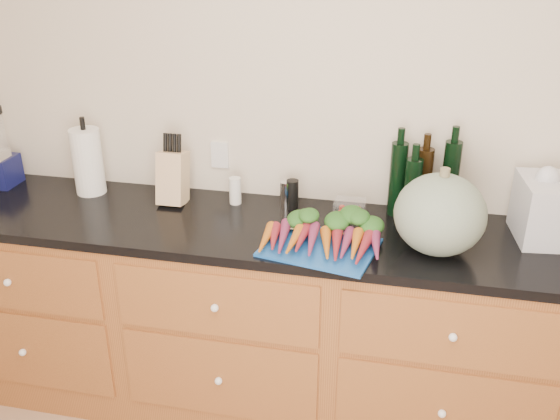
% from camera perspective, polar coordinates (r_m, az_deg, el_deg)
% --- Properties ---
extents(wall_back, '(4.10, 0.05, 2.60)m').
position_cam_1_polar(wall_back, '(2.71, 6.86, 7.91)').
color(wall_back, beige).
rests_on(wall_back, ground).
extents(cabinets, '(3.60, 0.64, 0.90)m').
position_cam_1_polar(cabinets, '(2.79, 5.27, -10.99)').
color(cabinets, brown).
rests_on(cabinets, ground).
extents(countertop, '(3.64, 0.62, 0.04)m').
position_cam_1_polar(countertop, '(2.55, 5.69, -2.39)').
color(countertop, black).
rests_on(countertop, cabinets).
extents(cutting_board, '(0.47, 0.39, 0.01)m').
position_cam_1_polar(cutting_board, '(2.41, 3.66, -3.42)').
color(cutting_board, '#1750A3').
rests_on(cutting_board, countertop).
extents(carrots, '(0.47, 0.34, 0.07)m').
position_cam_1_polar(carrots, '(2.43, 3.84, -2.24)').
color(carrots, '#C36517').
rests_on(carrots, cutting_board).
extents(squash, '(0.34, 0.34, 0.31)m').
position_cam_1_polar(squash, '(2.39, 14.42, -0.40)').
color(squash, slate).
rests_on(squash, countertop).
extents(paper_towel, '(0.13, 0.13, 0.30)m').
position_cam_1_polar(paper_towel, '(2.97, -17.17, 4.26)').
color(paper_towel, white).
rests_on(paper_towel, countertop).
extents(knife_block, '(0.12, 0.12, 0.23)m').
position_cam_1_polar(knife_block, '(2.79, -9.77, 2.93)').
color(knife_block, tan).
rests_on(knife_block, countertop).
extents(grinder_salt, '(0.05, 0.05, 0.12)m').
position_cam_1_polar(grinder_salt, '(2.76, -4.12, 1.77)').
color(grinder_salt, white).
rests_on(grinder_salt, countertop).
extents(grinder_pepper, '(0.05, 0.05, 0.13)m').
position_cam_1_polar(grinder_pepper, '(2.71, 1.14, 1.43)').
color(grinder_pepper, black).
rests_on(grinder_pepper, countertop).
extents(canister_chrome, '(0.05, 0.05, 0.12)m').
position_cam_1_polar(canister_chrome, '(2.71, 0.56, 1.40)').
color(canister_chrome, silver).
rests_on(canister_chrome, countertop).
extents(tomato_box, '(0.13, 0.11, 0.06)m').
position_cam_1_polar(tomato_box, '(2.68, 6.38, 0.20)').
color(tomato_box, white).
rests_on(tomato_box, countertop).
extents(bottles, '(0.28, 0.14, 0.34)m').
position_cam_1_polar(bottles, '(2.66, 12.78, 2.42)').
color(bottles, black).
rests_on(bottles, countertop).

